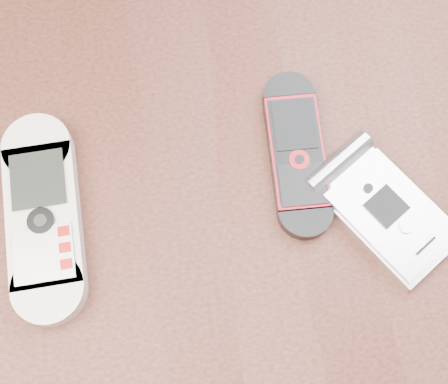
{
  "coord_description": "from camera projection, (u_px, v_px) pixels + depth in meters",
  "views": [
    {
      "loc": [
        -0.01,
        -0.14,
        1.19
      ],
      "look_at": [
        0.01,
        0.0,
        0.76
      ],
      "focal_mm": 50.0,
      "sensor_mm": 36.0,
      "label": 1
    }
  ],
  "objects": [
    {
      "name": "nokia_black_red",
      "position": [
        297.0,
        153.0,
        0.46
      ],
      "size": [
        0.05,
        0.13,
        0.01
      ],
      "primitive_type": "cube",
      "rotation": [
        0.0,
        0.0,
        -0.04
      ],
      "color": "black",
      "rests_on": "table"
    },
    {
      "name": "nokia_white",
      "position": [
        43.0,
        216.0,
        0.45
      ],
      "size": [
        0.06,
        0.16,
        0.02
      ],
      "primitive_type": "cube",
      "rotation": [
        0.0,
        0.0,
        0.03
      ],
      "color": "beige",
      "rests_on": "table"
    },
    {
      "name": "motorola_razr",
      "position": [
        387.0,
        212.0,
        0.45
      ],
      "size": [
        0.11,
        0.13,
        0.02
      ],
      "primitive_type": "cube",
      "rotation": [
        0.0,
        0.0,
        0.59
      ],
      "color": "#BCBBC0",
      "rests_on": "table"
    },
    {
      "name": "table",
      "position": [
        218.0,
        233.0,
        0.56
      ],
      "size": [
        1.2,
        0.8,
        0.75
      ],
      "color": "black",
      "rests_on": "ground"
    },
    {
      "name": "ground",
      "position": [
        221.0,
        318.0,
        1.17
      ],
      "size": [
        4.0,
        4.0,
        0.0
      ],
      "primitive_type": "plane",
      "color": "#472B19",
      "rests_on": "ground"
    }
  ]
}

